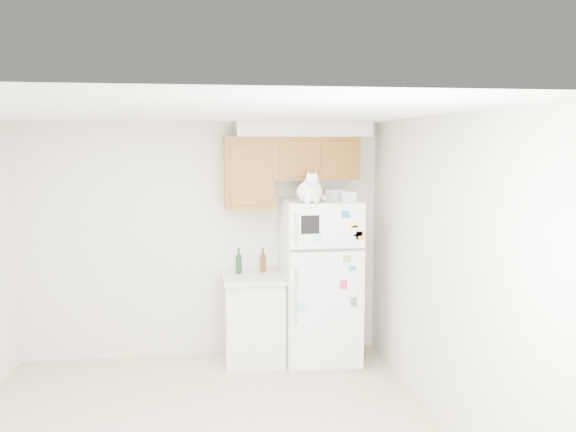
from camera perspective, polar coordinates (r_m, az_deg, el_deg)
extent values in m
cube|color=silver|center=(6.58, -8.12, -2.28)|extent=(3.80, 0.04, 2.50)
cube|color=silver|center=(2.70, -7.81, -15.40)|extent=(3.80, 0.04, 2.50)
cube|color=silver|center=(4.99, 14.44, -5.26)|extent=(0.04, 4.00, 2.50)
cube|color=white|center=(4.51, -8.29, 9.62)|extent=(3.80, 4.00, 0.04)
cube|color=brown|center=(6.44, 2.54, 5.41)|extent=(0.90, 0.33, 0.45)
cube|color=brown|center=(6.35, -3.70, 4.04)|extent=(0.50, 0.33, 0.75)
cube|color=silver|center=(6.43, 1.43, 8.09)|extent=(1.40, 0.37, 0.15)
cube|color=white|center=(6.40, 3.03, -6.11)|extent=(0.76, 0.72, 1.70)
cube|color=white|center=(5.93, 3.77, -1.00)|extent=(0.74, 0.03, 0.44)
cube|color=white|center=(6.10, 3.71, -8.85)|extent=(0.74, 0.03, 1.19)
cube|color=#59595B|center=(5.96, 3.76, -3.14)|extent=(0.74, 0.03, 0.02)
cylinder|color=silver|center=(5.84, 0.76, -1.15)|extent=(0.02, 0.02, 0.32)
cylinder|color=silver|center=(5.97, 0.75, -7.53)|extent=(0.02, 0.02, 0.55)
cube|color=black|center=(5.87, 2.10, -0.82)|extent=(0.18, 0.00, 0.18)
cube|color=white|center=(5.95, 2.27, -5.11)|extent=(0.22, 0.00, 0.28)
cube|color=#4F5054|center=(6.12, 6.17, -8.00)|extent=(0.06, 0.00, 0.09)
cube|color=gold|center=(6.00, 6.73, -1.82)|extent=(0.08, 0.00, 0.08)
cube|color=silver|center=(6.11, 6.72, -7.13)|extent=(0.08, 0.00, 0.08)
cube|color=#96CED4|center=(6.01, 1.14, -8.50)|extent=(0.10, 0.00, 0.10)
cube|color=#77994C|center=(6.00, 5.55, -4.01)|extent=(0.08, 0.00, 0.07)
cube|color=#E8E551|center=(5.97, 6.17, -0.83)|extent=(0.08, 0.00, 0.06)
cube|color=#92C4CF|center=(5.90, 2.74, -2.08)|extent=(0.09, 0.00, 0.09)
cube|color=silver|center=(5.99, 6.37, -2.17)|extent=(0.05, 0.00, 0.10)
cube|color=teal|center=(6.04, 6.06, -4.90)|extent=(0.07, 0.00, 0.05)
cube|color=#2867A0|center=(5.93, 5.41, 0.15)|extent=(0.09, 0.00, 0.07)
cube|color=white|center=(5.98, 6.51, -1.40)|extent=(0.11, 0.00, 0.10)
cube|color=#BC2F4F|center=(6.05, 5.23, -6.41)|extent=(0.07, 0.00, 0.08)
cube|color=white|center=(6.47, -3.20, -9.74)|extent=(0.60, 0.60, 0.88)
cube|color=beige|center=(6.33, -3.21, -5.79)|extent=(0.64, 0.64, 0.04)
ellipsoid|color=white|center=(6.01, 2.01, 2.24)|extent=(0.25, 0.34, 0.21)
ellipsoid|color=white|center=(5.91, 2.18, 2.64)|extent=(0.18, 0.15, 0.20)
sphere|color=white|center=(5.85, 2.27, 3.36)|extent=(0.13, 0.13, 0.13)
cone|color=white|center=(5.84, 1.95, 3.97)|extent=(0.04, 0.04, 0.05)
cone|color=white|center=(5.85, 2.60, 3.98)|extent=(0.04, 0.04, 0.05)
cone|color=#D88C8C|center=(5.83, 1.96, 3.92)|extent=(0.02, 0.02, 0.03)
cone|color=#D88C8C|center=(5.85, 2.62, 3.93)|extent=(0.02, 0.02, 0.03)
sphere|color=white|center=(5.80, 2.37, 3.14)|extent=(0.05, 0.05, 0.05)
sphere|color=white|center=(5.87, 1.82, 1.48)|extent=(0.07, 0.07, 0.07)
sphere|color=white|center=(5.89, 2.66, 1.49)|extent=(0.07, 0.07, 0.07)
cylinder|color=white|center=(6.14, 2.79, 1.70)|extent=(0.16, 0.21, 0.07)
cube|color=white|center=(6.42, 4.52, 2.05)|extent=(0.22, 0.19, 0.10)
cube|color=white|center=(6.30, 5.62, 1.90)|extent=(0.15, 0.11, 0.09)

